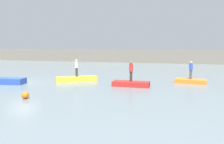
# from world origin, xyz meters

# --- Properties ---
(ground_plane) EXTENTS (120.00, 120.00, 0.00)m
(ground_plane) POSITION_xyz_m (0.00, 0.00, 0.00)
(ground_plane) COLOR slate
(embankment_wall) EXTENTS (80.00, 1.20, 2.67)m
(embankment_wall) POSITION_xyz_m (0.00, 28.77, 1.33)
(embankment_wall) COLOR gray
(embankment_wall) RESTS_ON ground_plane
(rowboat_blue) EXTENTS (3.87, 1.81, 0.54)m
(rowboat_blue) POSITION_xyz_m (-1.33, -0.78, 0.27)
(rowboat_blue) COLOR #2B4CAD
(rowboat_blue) RESTS_ON ground_plane
(rowboat_yellow) EXTENTS (3.82, 2.89, 0.47)m
(rowboat_yellow) POSITION_xyz_m (4.38, 2.37, 0.23)
(rowboat_yellow) COLOR gold
(rowboat_yellow) RESTS_ON ground_plane
(rowboat_red) EXTENTS (3.12, 1.14, 0.43)m
(rowboat_red) POSITION_xyz_m (9.98, 1.18, 0.22)
(rowboat_red) COLOR red
(rowboat_red) RESTS_ON ground_plane
(rowboat_orange) EXTENTS (2.85, 1.53, 0.37)m
(rowboat_orange) POSITION_xyz_m (14.95, 4.37, 0.18)
(rowboat_orange) COLOR orange
(rowboat_orange) RESTS_ON ground_plane
(person_red_shirt) EXTENTS (0.32, 0.32, 1.72)m
(person_red_shirt) POSITION_xyz_m (9.98, 1.18, 1.39)
(person_red_shirt) COLOR #38332D
(person_red_shirt) RESTS_ON rowboat_red
(person_white_shirt) EXTENTS (0.32, 0.32, 1.68)m
(person_white_shirt) POSITION_xyz_m (4.38, 2.37, 1.40)
(person_white_shirt) COLOR #38332D
(person_white_shirt) RESTS_ON rowboat_yellow
(person_blue_shirt) EXTENTS (0.32, 0.32, 1.67)m
(person_blue_shirt) POSITION_xyz_m (14.95, 4.37, 1.31)
(person_blue_shirt) COLOR #4C4C56
(person_blue_shirt) RESTS_ON rowboat_orange
(mooring_buoy) EXTENTS (0.48, 0.48, 0.48)m
(mooring_buoy) POSITION_xyz_m (4.25, -5.10, 0.24)
(mooring_buoy) COLOR orange
(mooring_buoy) RESTS_ON ground_plane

